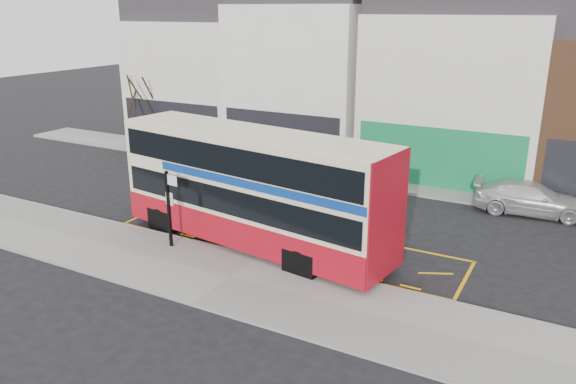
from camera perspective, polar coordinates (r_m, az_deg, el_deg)
The scene contains 15 objects.
ground at distance 21.09m, azimuth -2.40°, elevation -6.49°, with size 120.00×120.00×0.00m, color black.
pavement at distance 19.33m, azimuth -5.95°, elevation -8.76°, with size 40.00×4.00×0.15m, color gray.
kerb at distance 20.77m, azimuth -2.94°, elevation -6.68°, with size 40.00×0.15×0.15m, color gray.
far_pavement at distance 30.42m, azimuth 8.29°, elevation 1.32°, with size 50.00×3.00×0.15m, color gray.
road_markings at distance 22.36m, azimuth -0.29°, elevation -4.98°, with size 14.00×3.40×0.01m, color #EDA60C, non-canonical shape.
terrace_far_left at distance 39.37m, azimuth -8.30°, elevation 12.20°, with size 8.00×8.01×10.80m.
terrace_left at distance 35.15m, azimuth 2.45°, elevation 12.49°, with size 8.00×8.01×11.80m.
terrace_green_shop at distance 32.25m, azimuth 17.20°, elevation 10.75°, with size 9.00×8.01×11.30m.
double_decker_bus at distance 21.10m, azimuth -3.51°, elevation 0.43°, with size 11.58×4.13×4.53m.
bus_stop_post at distance 21.33m, azimuth -11.93°, elevation -1.00°, with size 0.73×0.18×2.97m.
car_silver at distance 31.23m, azimuth -6.52°, elevation 3.05°, with size 1.67×4.15×1.41m, color #B4B5B9.
car_grey at distance 28.82m, azimuth 1.85°, elevation 1.88°, with size 1.51×4.34×1.43m, color #3F4146.
car_white at distance 27.31m, azimuth 23.45°, elevation -0.59°, with size 2.00×4.93×1.43m, color silver.
street_tree_left at distance 37.67m, azimuth -14.60°, elevation 10.50°, with size 2.81×2.81×6.06m.
street_tree_right at distance 29.62m, azimuth 17.42°, elevation 7.52°, with size 2.54×2.54×5.49m.
Camera 1 is at (9.94, -16.39, 8.80)m, focal length 35.00 mm.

